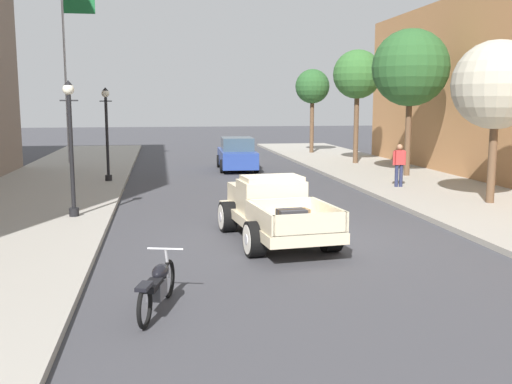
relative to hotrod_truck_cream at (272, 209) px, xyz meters
name	(u,v)px	position (x,y,z in m)	size (l,w,h in m)	color
ground_plane	(285,238)	(0.32, -0.03, -0.75)	(140.00, 140.00, 0.00)	#3D3D42
hotrod_truck_cream	(272,209)	(0.00, 0.00, 0.00)	(2.54, 5.07, 1.58)	beige
motorcycle_parked	(157,285)	(-2.82, -4.86, -0.31)	(0.77, 2.06, 0.93)	black
car_background_blue	(237,155)	(1.09, 15.31, 0.01)	(1.99, 4.36, 1.65)	#284293
pedestrian_sidewalk_right	(399,163)	(6.36, 7.28, 0.33)	(0.53, 0.22, 1.65)	#232847
street_lamp_near	(71,138)	(-5.22, 3.06, 1.63)	(0.50, 0.32, 3.85)	black
street_lamp_far	(107,127)	(-4.89, 10.91, 1.63)	(0.50, 0.32, 3.85)	black
flagpole	(69,57)	(-7.38, 18.89, 5.02)	(1.74, 0.16, 9.16)	#B2B2B7
street_tree_nearest	(497,85)	(7.85, 3.31, 3.17)	(2.82, 2.82, 5.20)	brown
street_tree_second	(411,68)	(8.15, 10.67, 4.12)	(3.36, 3.36, 6.42)	brown
street_tree_third	(357,75)	(7.66, 16.33, 4.07)	(2.57, 2.57, 6.00)	brown
street_tree_farthest	(312,87)	(7.03, 23.32, 3.61)	(2.19, 2.19, 5.36)	brown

